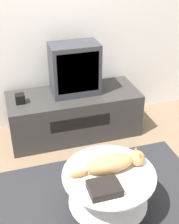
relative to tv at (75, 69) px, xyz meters
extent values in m
plane|color=#7F664C|center=(-0.10, -1.30, -0.75)|extent=(12.00, 12.00, 0.00)
cube|color=silver|center=(-0.10, 0.33, 0.55)|extent=(8.00, 0.05, 2.60)
cube|color=#28282B|center=(-0.10, -1.30, -0.74)|extent=(1.88, 1.59, 0.02)
cube|color=#33302D|center=(-0.03, -0.03, -0.51)|extent=(1.39, 0.56, 0.49)
cube|color=black|center=(-0.03, -0.31, -0.46)|extent=(0.62, 0.01, 0.14)
cube|color=#333338|center=(0.00, 0.00, 0.00)|extent=(0.49, 0.30, 0.53)
cube|color=black|center=(0.00, -0.14, 0.01)|extent=(0.42, 0.01, 0.42)
cube|color=black|center=(-0.58, -0.06, -0.22)|extent=(0.09, 0.09, 0.09)
cylinder|color=#B2B2B7|center=(-0.07, -1.23, -0.73)|extent=(0.29, 0.29, 0.01)
cylinder|color=#B7B7BC|center=(-0.07, -1.23, -0.54)|extent=(0.04, 0.04, 0.38)
cylinder|color=white|center=(-0.07, -1.23, -0.61)|extent=(0.62, 0.62, 0.01)
cylinder|color=white|center=(-0.07, -1.23, -0.34)|extent=(0.70, 0.70, 0.02)
cube|color=maroon|center=(-0.05, -1.21, -0.59)|extent=(0.20, 0.15, 0.02)
cube|color=tan|center=(-0.06, -1.26, -0.59)|extent=(0.15, 0.14, 0.02)
cube|color=black|center=(-0.16, -1.39, -0.30)|extent=(0.22, 0.18, 0.06)
ellipsoid|color=tan|center=(-0.05, -1.20, -0.26)|extent=(0.39, 0.17, 0.13)
sphere|color=tan|center=(0.17, -1.19, -0.27)|extent=(0.12, 0.12, 0.12)
cone|color=#B2703D|center=(0.17, -1.16, -0.21)|extent=(0.04, 0.04, 0.04)
cone|color=#B2703D|center=(0.17, -1.22, -0.21)|extent=(0.04, 0.04, 0.04)
ellipsoid|color=#B2703D|center=(-0.29, -1.20, -0.30)|extent=(0.14, 0.04, 0.05)
camera|label=1|loc=(-0.72, -2.87, 1.24)|focal=50.00mm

